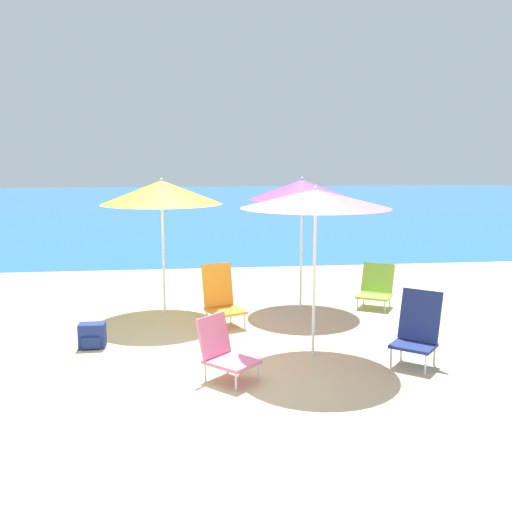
% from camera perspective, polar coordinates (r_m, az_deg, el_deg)
% --- Properties ---
extents(ground_plane, '(60.00, 60.00, 0.00)m').
position_cam_1_polar(ground_plane, '(6.57, -6.48, -11.67)').
color(ground_plane, '#C6B284').
extents(sea_water, '(60.00, 40.00, 0.01)m').
position_cam_1_polar(sea_water, '(32.59, -6.97, 5.31)').
color(sea_water, '#23669E').
rests_on(sea_water, ground).
extents(beach_umbrella_purple, '(1.70, 1.70, 2.11)m').
position_cam_1_polar(beach_umbrella_purple, '(9.11, 4.62, 6.63)').
color(beach_umbrella_purple, white).
rests_on(beach_umbrella_purple, ground).
extents(beach_umbrella_pink, '(1.78, 1.78, 2.08)m').
position_cam_1_polar(beach_umbrella_pink, '(6.78, 5.98, 5.70)').
color(beach_umbrella_pink, white).
rests_on(beach_umbrella_pink, ground).
extents(beach_umbrella_yellow, '(1.85, 1.85, 2.11)m').
position_cam_1_polar(beach_umbrella_yellow, '(8.80, -9.42, 6.29)').
color(beach_umbrella_yellow, white).
rests_on(beach_umbrella_yellow, ground).
extents(beach_chair_orange, '(0.65, 0.70, 0.89)m').
position_cam_1_polar(beach_chair_orange, '(8.29, -3.50, -4.11)').
color(beach_chair_orange, silver).
rests_on(beach_chair_orange, ground).
extents(beach_chair_pink, '(0.72, 0.72, 0.69)m').
position_cam_1_polar(beach_chair_pink, '(6.30, -3.28, -9.37)').
color(beach_chair_pink, silver).
rests_on(beach_chair_pink, ground).
extents(beach_chair_navy, '(0.68, 0.68, 0.87)m').
position_cam_1_polar(beach_chair_navy, '(6.98, 15.83, -6.96)').
color(beach_chair_navy, silver).
rests_on(beach_chair_navy, ground).
extents(beach_chair_lime, '(0.73, 0.75, 0.69)m').
position_cam_1_polar(beach_chair_lime, '(9.54, 11.91, -3.05)').
color(beach_chair_lime, silver).
rests_on(beach_chair_lime, ground).
extents(backpack_navy, '(0.33, 0.24, 0.32)m').
position_cam_1_polar(backpack_navy, '(7.65, -16.06, -7.67)').
color(backpack_navy, navy).
rests_on(backpack_navy, ground).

